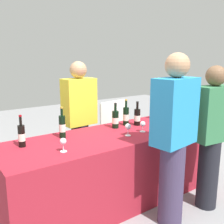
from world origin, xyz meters
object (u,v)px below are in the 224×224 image
(wine_bottle_3, at_px, (126,116))
(wine_glass_0, at_px, (63,142))
(wine_bottle_0, at_px, (22,136))
(wine_bottle_2, at_px, (115,119))
(guest_1, at_px, (211,134))
(ice_bucket, at_px, (173,115))
(wine_bottle_5, at_px, (157,111))
(wine_glass_2, at_px, (143,124))
(guest_0, at_px, (174,137))
(wine_bottle_1, at_px, (62,126))
(server_pouring, at_px, (80,119))
(wine_bottle_4, at_px, (137,117))
(menu_board, at_px, (113,130))
(wine_glass_1, at_px, (128,127))

(wine_bottle_3, xyz_separation_m, wine_glass_0, (-1.03, -0.39, -0.03))
(wine_glass_0, bearing_deg, wine_bottle_0, 126.78)
(wine_bottle_2, height_order, guest_1, guest_1)
(wine_bottle_0, relative_size, ice_bucket, 1.51)
(wine_bottle_5, distance_m, guest_1, 0.94)
(wine_bottle_2, xyz_separation_m, wine_glass_2, (0.16, -0.31, -0.02))
(guest_0, bearing_deg, wine_bottle_3, 74.04)
(wine_glass_0, xyz_separation_m, guest_1, (1.44, -0.53, -0.05))
(wine_bottle_3, xyz_separation_m, ice_bucket, (0.59, -0.23, -0.03))
(wine_bottle_3, height_order, guest_0, guest_0)
(wine_bottle_1, height_order, server_pouring, server_pouring)
(wine_bottle_3, relative_size, ice_bucket, 1.60)
(wine_bottle_4, height_order, menu_board, wine_bottle_4)
(wine_bottle_4, bearing_deg, wine_bottle_0, 178.61)
(wine_glass_2, bearing_deg, wine_bottle_3, 86.58)
(server_pouring, bearing_deg, wine_bottle_2, 114.55)
(wine_bottle_5, bearing_deg, wine_bottle_3, -179.02)
(wine_bottle_2, xyz_separation_m, ice_bucket, (0.77, -0.21, -0.02))
(wine_bottle_2, height_order, server_pouring, server_pouring)
(wine_bottle_1, bearing_deg, wine_glass_2, -21.55)
(wine_glass_0, height_order, guest_1, guest_1)
(wine_bottle_3, xyz_separation_m, wine_glass_1, (-0.25, -0.35, -0.02))
(server_pouring, bearing_deg, wine_glass_2, 114.07)
(server_pouring, bearing_deg, menu_board, -156.73)
(wine_bottle_2, height_order, wine_glass_0, wine_bottle_2)
(menu_board, bearing_deg, guest_1, -100.35)
(server_pouring, bearing_deg, wine_bottle_4, 133.23)
(wine_glass_0, bearing_deg, wine_bottle_3, 20.94)
(wine_bottle_2, xyz_separation_m, server_pouring, (-0.24, 0.45, -0.05))
(wine_bottle_5, bearing_deg, wine_glass_1, -155.42)
(ice_bucket, bearing_deg, wine_bottle_0, 174.27)
(wine_bottle_0, distance_m, ice_bucket, 1.89)
(wine_bottle_2, distance_m, wine_bottle_4, 0.30)
(wine_bottle_3, distance_m, guest_0, 0.89)
(wine_glass_2, bearing_deg, server_pouring, 117.86)
(wine_glass_1, xyz_separation_m, wine_glass_2, (0.23, 0.02, -0.01))
(wine_glass_0, height_order, guest_0, guest_0)
(wine_bottle_2, xyz_separation_m, wine_glass_0, (-0.85, -0.37, -0.02))
(wine_glass_0, bearing_deg, ice_bucket, 5.71)
(wine_bottle_2, bearing_deg, wine_bottle_5, 2.62)
(wine_glass_0, distance_m, guest_0, 1.02)
(wine_glass_2, bearing_deg, guest_1, -53.26)
(wine_glass_0, bearing_deg, wine_glass_1, 2.88)
(wine_bottle_3, bearing_deg, wine_bottle_0, -178.10)
(wine_glass_0, relative_size, ice_bucket, 0.63)
(guest_0, height_order, guest_1, guest_0)
(wine_bottle_4, relative_size, guest_1, 0.19)
(wine_bottle_1, bearing_deg, wine_glass_0, -113.93)
(wine_bottle_2, bearing_deg, ice_bucket, -15.12)
(wine_bottle_2, bearing_deg, guest_1, -56.34)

